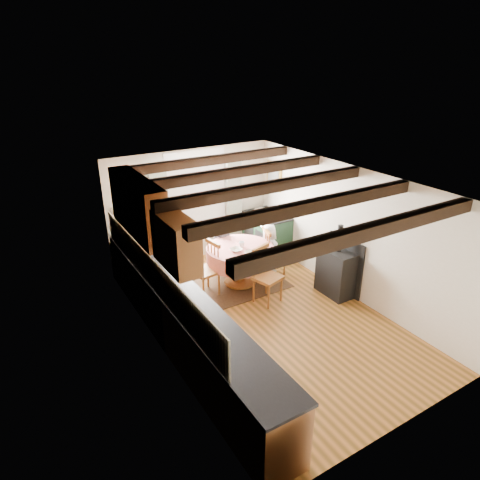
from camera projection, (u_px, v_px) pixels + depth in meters
floor at (264, 318)px, 7.22m from camera, size 3.60×5.50×0.00m
ceiling at (268, 181)px, 6.26m from camera, size 3.60×5.50×0.00m
wall_back at (192, 206)px, 8.89m from camera, size 3.60×0.00×2.40m
wall_front at (409, 348)px, 4.58m from camera, size 3.60×0.00×2.40m
wall_left at (159, 283)px, 5.89m from camera, size 0.00×5.50×2.40m
wall_right at (349, 232)px, 7.59m from camera, size 0.00×5.50×2.40m
beam_a at (369, 231)px, 4.72m from camera, size 3.60×0.16×0.16m
beam_b at (311, 206)px, 5.51m from camera, size 3.60×0.16×0.16m
beam_c at (268, 187)px, 6.29m from camera, size 3.60×0.16×0.16m
beam_d at (234, 173)px, 7.08m from camera, size 3.60×0.16×0.16m
beam_e at (207, 161)px, 7.86m from camera, size 3.60×0.16×0.16m
splash_left at (153, 274)px, 6.13m from camera, size 0.02×4.50×0.55m
splash_back at (147, 215)px, 8.41m from camera, size 1.40×0.02×0.55m
base_cabinet_left at (182, 322)px, 6.33m from camera, size 0.60×5.30×0.88m
base_cabinet_back at (153, 255)px, 8.47m from camera, size 1.30×0.60×0.88m
worktop_left at (181, 296)px, 6.16m from camera, size 0.64×5.30×0.04m
worktop_back at (151, 234)px, 8.27m from camera, size 1.30×0.64×0.04m
wall_cabinet_glass at (138, 206)px, 6.61m from camera, size 0.34×1.80×0.90m
wall_cabinet_solid at (176, 242)px, 5.45m from camera, size 0.34×0.90×0.70m
window_frame at (196, 187)px, 8.77m from camera, size 1.34×0.03×1.54m
window_pane at (196, 187)px, 8.77m from camera, size 1.20×0.01×1.40m
curtain_left at (161, 218)px, 8.50m from camera, size 0.35×0.10×2.10m
curtain_right at (234, 204)px, 9.31m from camera, size 0.35×0.10×2.10m
curtain_rod at (197, 159)px, 8.46m from camera, size 2.00×0.03×0.03m
wall_picture at (274, 176)px, 9.18m from camera, size 0.04×0.50×0.60m
wall_plate at (236, 176)px, 9.17m from camera, size 0.30×0.02×0.30m
rug at (240, 283)px, 8.30m from camera, size 1.67×1.30×0.01m
dining_table at (240, 266)px, 8.15m from camera, size 1.29×1.29×0.78m
chair_near at (268, 276)px, 7.50m from camera, size 0.57×0.58×1.05m
chair_left at (205, 269)px, 7.73m from camera, size 0.52×0.50×1.04m
chair_right at (274, 252)px, 8.47m from camera, size 0.54×0.53×1.00m
aga_range at (267, 234)px, 9.36m from camera, size 0.67×1.04×0.95m
cast_iron_stove at (337, 260)px, 7.69m from camera, size 0.41×0.69×1.38m
child_far at (223, 246)px, 8.57m from camera, size 0.43×0.30×1.14m
child_right at (269, 249)px, 8.54m from camera, size 0.36×0.53×1.04m
bowl_a at (236, 250)px, 7.83m from camera, size 0.26×0.26×0.05m
bowl_b at (250, 254)px, 7.67m from camera, size 0.25×0.25×0.07m
cup at (242, 244)px, 8.00m from camera, size 0.11×0.11×0.10m
canister_tall at (134, 231)px, 8.04m from camera, size 0.14×0.14×0.25m
canister_wide at (150, 226)px, 8.34m from camera, size 0.16×0.16×0.18m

